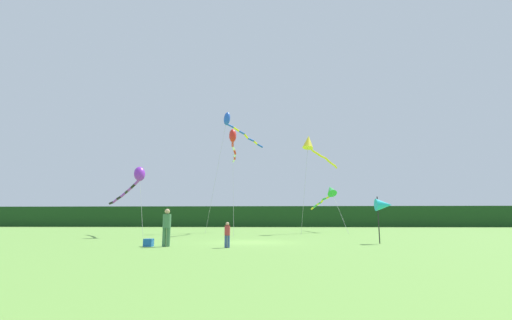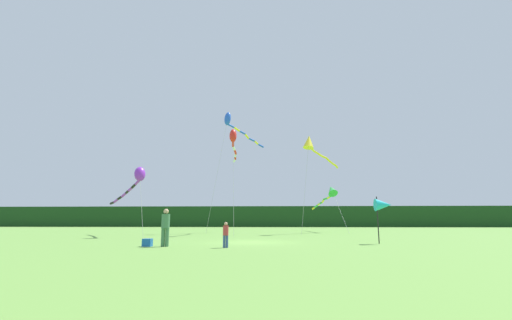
{
  "view_description": "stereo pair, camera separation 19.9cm",
  "coord_description": "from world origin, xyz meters",
  "px_view_note": "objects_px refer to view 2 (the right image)",
  "views": [
    {
      "loc": [
        1.23,
        -20.75,
        1.3
      ],
      "look_at": [
        0.0,
        6.0,
        5.93
      ],
      "focal_mm": 24.29,
      "sensor_mm": 36.0,
      "label": 1
    },
    {
      "loc": [
        1.43,
        -20.74,
        1.3
      ],
      "look_at": [
        0.0,
        6.0,
        5.93
      ],
      "focal_mm": 24.29,
      "sensor_mm": 36.0,
      "label": 2
    }
  ],
  "objects_px": {
    "kite_purple": "(136,179)",
    "kite_blue": "(233,124)",
    "person_adult": "(166,225)",
    "person_child": "(226,233)",
    "banner_flag_pole": "(383,205)",
    "cooler_box": "(147,243)",
    "kite_yellow": "(311,144)",
    "kite_red": "(233,140)",
    "kite_green": "(330,192)"
  },
  "relations": [
    {
      "from": "banner_flag_pole",
      "to": "kite_red",
      "type": "bearing_deg",
      "value": 131.04
    },
    {
      "from": "kite_green",
      "to": "kite_blue",
      "type": "xyz_separation_m",
      "value": [
        -10.42,
        -2.03,
        7.28
      ]
    },
    {
      "from": "kite_purple",
      "to": "kite_blue",
      "type": "distance_m",
      "value": 13.18
    },
    {
      "from": "cooler_box",
      "to": "kite_red",
      "type": "relative_size",
      "value": 0.04
    },
    {
      "from": "kite_purple",
      "to": "kite_yellow",
      "type": "bearing_deg",
      "value": 24.02
    },
    {
      "from": "person_adult",
      "to": "kite_green",
      "type": "relative_size",
      "value": 0.18
    },
    {
      "from": "cooler_box",
      "to": "kite_blue",
      "type": "bearing_deg",
      "value": 84.26
    },
    {
      "from": "cooler_box",
      "to": "kite_red",
      "type": "distance_m",
      "value": 16.54
    },
    {
      "from": "banner_flag_pole",
      "to": "kite_red",
      "type": "xyz_separation_m",
      "value": [
        -9.86,
        11.32,
        6.53
      ]
    },
    {
      "from": "kite_blue",
      "to": "kite_red",
      "type": "bearing_deg",
      "value": -82.38
    },
    {
      "from": "person_adult",
      "to": "banner_flag_pole",
      "type": "height_order",
      "value": "banner_flag_pole"
    },
    {
      "from": "kite_yellow",
      "to": "banner_flag_pole",
      "type": "bearing_deg",
      "value": -80.06
    },
    {
      "from": "kite_purple",
      "to": "kite_blue",
      "type": "relative_size",
      "value": 0.51
    },
    {
      "from": "banner_flag_pole",
      "to": "kite_red",
      "type": "height_order",
      "value": "kite_red"
    },
    {
      "from": "banner_flag_pole",
      "to": "kite_blue",
      "type": "relative_size",
      "value": 0.2
    },
    {
      "from": "person_adult",
      "to": "person_child",
      "type": "distance_m",
      "value": 3.15
    },
    {
      "from": "cooler_box",
      "to": "kite_yellow",
      "type": "bearing_deg",
      "value": 58.71
    },
    {
      "from": "kite_purple",
      "to": "kite_blue",
      "type": "height_order",
      "value": "kite_blue"
    },
    {
      "from": "banner_flag_pole",
      "to": "kite_purple",
      "type": "xyz_separation_m",
      "value": [
        -17.19,
        7.14,
        2.38
      ]
    },
    {
      "from": "kite_purple",
      "to": "kite_yellow",
      "type": "distance_m",
      "value": 16.71
    },
    {
      "from": "person_adult",
      "to": "banner_flag_pole",
      "type": "distance_m",
      "value": 11.86
    },
    {
      "from": "person_child",
      "to": "kite_red",
      "type": "xyz_separation_m",
      "value": [
        -1.45,
        14.58,
        7.97
      ]
    },
    {
      "from": "kite_blue",
      "to": "kite_red",
      "type": "height_order",
      "value": "kite_blue"
    },
    {
      "from": "cooler_box",
      "to": "kite_blue",
      "type": "height_order",
      "value": "kite_blue"
    },
    {
      "from": "person_adult",
      "to": "kite_red",
      "type": "bearing_deg",
      "value": 83.36
    },
    {
      "from": "kite_green",
      "to": "kite_yellow",
      "type": "relative_size",
      "value": 1.08
    },
    {
      "from": "person_adult",
      "to": "banner_flag_pole",
      "type": "xyz_separation_m",
      "value": [
        11.49,
        2.71,
        1.08
      ]
    },
    {
      "from": "cooler_box",
      "to": "kite_purple",
      "type": "bearing_deg",
      "value": 116.14
    },
    {
      "from": "person_child",
      "to": "kite_blue",
      "type": "relative_size",
      "value": 0.09
    },
    {
      "from": "person_adult",
      "to": "person_child",
      "type": "bearing_deg",
      "value": -9.85
    },
    {
      "from": "person_child",
      "to": "kite_yellow",
      "type": "height_order",
      "value": "kite_yellow"
    },
    {
      "from": "person_adult",
      "to": "kite_blue",
      "type": "xyz_separation_m",
      "value": [
        1.0,
        18.77,
        10.47
      ]
    },
    {
      "from": "kite_yellow",
      "to": "cooler_box",
      "type": "bearing_deg",
      "value": -121.29
    },
    {
      "from": "kite_green",
      "to": "kite_purple",
      "type": "bearing_deg",
      "value": -147.41
    },
    {
      "from": "kite_red",
      "to": "person_child",
      "type": "bearing_deg",
      "value": -84.32
    },
    {
      "from": "kite_yellow",
      "to": "kite_red",
      "type": "height_order",
      "value": "kite_red"
    },
    {
      "from": "kite_green",
      "to": "kite_red",
      "type": "bearing_deg",
      "value": -145.36
    },
    {
      "from": "person_child",
      "to": "banner_flag_pole",
      "type": "distance_m",
      "value": 9.13
    },
    {
      "from": "kite_green",
      "to": "kite_blue",
      "type": "distance_m",
      "value": 12.87
    },
    {
      "from": "cooler_box",
      "to": "banner_flag_pole",
      "type": "height_order",
      "value": "banner_flag_pole"
    },
    {
      "from": "kite_red",
      "to": "kite_green",
      "type": "bearing_deg",
      "value": 34.64
    },
    {
      "from": "kite_yellow",
      "to": "kite_red",
      "type": "relative_size",
      "value": 0.99
    },
    {
      "from": "person_child",
      "to": "kite_yellow",
      "type": "distance_m",
      "value": 19.69
    },
    {
      "from": "person_child",
      "to": "kite_yellow",
      "type": "xyz_separation_m",
      "value": [
        6.0,
        16.98,
        7.96
      ]
    },
    {
      "from": "kite_blue",
      "to": "kite_yellow",
      "type": "bearing_deg",
      "value": -16.06
    },
    {
      "from": "kite_red",
      "to": "kite_yellow",
      "type": "bearing_deg",
      "value": 17.9
    },
    {
      "from": "banner_flag_pole",
      "to": "kite_blue",
      "type": "distance_m",
      "value": 21.36
    },
    {
      "from": "banner_flag_pole",
      "to": "kite_blue",
      "type": "height_order",
      "value": "kite_blue"
    },
    {
      "from": "person_adult",
      "to": "person_child",
      "type": "xyz_separation_m",
      "value": [
        3.08,
        -0.54,
        -0.36
      ]
    },
    {
      "from": "kite_blue",
      "to": "kite_yellow",
      "type": "height_order",
      "value": "kite_blue"
    }
  ]
}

